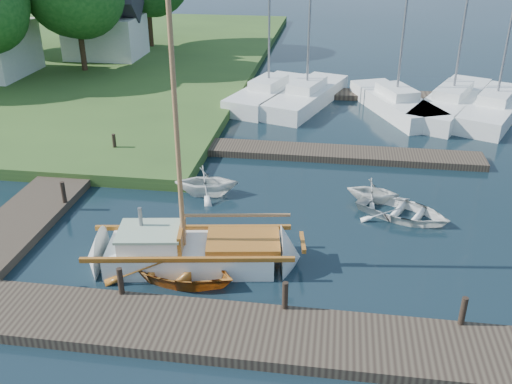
# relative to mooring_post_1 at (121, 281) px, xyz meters

# --- Properties ---
(ground) EXTENTS (160.00, 160.00, 0.00)m
(ground) POSITION_rel_mooring_post_1_xyz_m (3.00, 5.00, -0.70)
(ground) COLOR black
(ground) RESTS_ON ground
(near_dock) EXTENTS (18.00, 2.20, 0.30)m
(near_dock) POSITION_rel_mooring_post_1_xyz_m (3.00, -1.00, -0.55)
(near_dock) COLOR #30261E
(near_dock) RESTS_ON ground
(left_dock) EXTENTS (2.20, 18.00, 0.30)m
(left_dock) POSITION_rel_mooring_post_1_xyz_m (-5.00, 7.00, -0.55)
(left_dock) COLOR #30261E
(left_dock) RESTS_ON ground
(far_dock) EXTENTS (14.00, 1.60, 0.30)m
(far_dock) POSITION_rel_mooring_post_1_xyz_m (5.00, 11.50, -0.55)
(far_dock) COLOR #30261E
(far_dock) RESTS_ON ground
(pontoon) EXTENTS (30.00, 1.60, 0.30)m
(pontoon) POSITION_rel_mooring_post_1_xyz_m (13.00, 21.00, -0.55)
(pontoon) COLOR #30261E
(pontoon) RESTS_ON ground
(mooring_post_1) EXTENTS (0.16, 0.16, 0.80)m
(mooring_post_1) POSITION_rel_mooring_post_1_xyz_m (0.00, 0.00, 0.00)
(mooring_post_1) COLOR black
(mooring_post_1) RESTS_ON near_dock
(mooring_post_2) EXTENTS (0.16, 0.16, 0.80)m
(mooring_post_2) POSITION_rel_mooring_post_1_xyz_m (4.50, 0.00, 0.00)
(mooring_post_2) COLOR black
(mooring_post_2) RESTS_ON near_dock
(mooring_post_3) EXTENTS (0.16, 0.16, 0.80)m
(mooring_post_3) POSITION_rel_mooring_post_1_xyz_m (9.00, 0.00, 0.00)
(mooring_post_3) COLOR black
(mooring_post_3) RESTS_ON near_dock
(mooring_post_4) EXTENTS (0.16, 0.16, 0.80)m
(mooring_post_4) POSITION_rel_mooring_post_1_xyz_m (-4.00, 5.00, 0.00)
(mooring_post_4) COLOR black
(mooring_post_4) RESTS_ON left_dock
(mooring_post_5) EXTENTS (0.16, 0.16, 0.80)m
(mooring_post_5) POSITION_rel_mooring_post_1_xyz_m (-4.00, 10.00, 0.00)
(mooring_post_5) COLOR black
(mooring_post_5) RESTS_ON left_dock
(sailboat) EXTENTS (7.37, 3.03, 9.83)m
(sailboat) POSITION_rel_mooring_post_1_xyz_m (1.57, 2.20, -0.36)
(sailboat) COLOR white
(sailboat) RESTS_ON ground
(dinghy) EXTENTS (4.89, 4.17, 0.86)m
(dinghy) POSITION_rel_mooring_post_1_xyz_m (0.98, 1.56, -0.27)
(dinghy) COLOR brown
(dinghy) RESTS_ON ground
(tender_b) EXTENTS (2.65, 2.37, 1.27)m
(tender_b) POSITION_rel_mooring_post_1_xyz_m (0.81, 6.96, -0.06)
(tender_b) COLOR white
(tender_b) RESTS_ON ground
(tender_c) EXTENTS (3.98, 3.53, 0.68)m
(tender_c) POSITION_rel_mooring_post_1_xyz_m (8.09, 6.17, -0.36)
(tender_c) COLOR white
(tender_c) RESTS_ON ground
(tender_d) EXTENTS (2.19, 1.97, 1.01)m
(tender_d) POSITION_rel_mooring_post_1_xyz_m (7.07, 7.30, -0.19)
(tender_d) COLOR white
(tender_d) RESTS_ON ground
(marina_boat_0) EXTENTS (4.33, 7.55, 10.75)m
(marina_boat_0) POSITION_rel_mooring_post_1_xyz_m (1.64, 19.26, -0.13)
(marina_boat_0) COLOR white
(marina_boat_0) RESTS_ON ground
(marina_boat_1) EXTENTS (4.57, 8.14, 9.39)m
(marina_boat_1) POSITION_rel_mooring_post_1_xyz_m (3.83, 19.07, -0.14)
(marina_boat_1) COLOR white
(marina_boat_1) RESTS_ON ground
(marina_boat_2) EXTENTS (4.88, 7.50, 11.17)m
(marina_boat_2) POSITION_rel_mooring_post_1_xyz_m (8.69, 18.42, -0.12)
(marina_boat_2) COLOR white
(marina_boat_2) RESTS_ON ground
(marina_boat_3) EXTENTS (5.70, 9.27, 12.64)m
(marina_boat_3) POSITION_rel_mooring_post_1_xyz_m (11.74, 19.08, -0.12)
(marina_boat_3) COLOR white
(marina_boat_3) RESTS_ON ground
(marina_boat_4) EXTENTS (5.36, 8.28, 11.07)m
(marina_boat_4) POSITION_rel_mooring_post_1_xyz_m (13.83, 18.35, -0.13)
(marina_boat_4) COLOR white
(marina_boat_4) RESTS_ON ground
(house_c) EXTENTS (5.25, 4.00, 5.28)m
(house_c) POSITION_rel_mooring_post_1_xyz_m (-11.00, 27.00, 1.88)
(house_c) COLOR silver
(house_c) RESTS_ON shore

